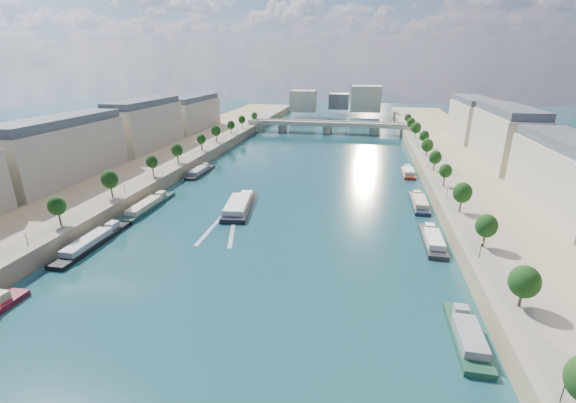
% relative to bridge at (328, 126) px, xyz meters
% --- Properties ---
extents(ground, '(700.00, 700.00, 0.00)m').
position_rel_bridge_xyz_m(ground, '(0.00, -130.18, -5.08)').
color(ground, '#0C3136').
rests_on(ground, ground).
extents(quay_left, '(44.00, 520.00, 5.00)m').
position_rel_bridge_xyz_m(quay_left, '(-72.00, -130.18, -2.58)').
color(quay_left, '#9E8460').
rests_on(quay_left, ground).
extents(quay_right, '(44.00, 520.00, 5.00)m').
position_rel_bridge_xyz_m(quay_right, '(72.00, -130.18, -2.58)').
color(quay_right, '#9E8460').
rests_on(quay_right, ground).
extents(pave_left, '(14.00, 520.00, 0.10)m').
position_rel_bridge_xyz_m(pave_left, '(-57.00, -130.18, -0.03)').
color(pave_left, gray).
rests_on(pave_left, quay_left).
extents(pave_right, '(14.00, 520.00, 0.10)m').
position_rel_bridge_xyz_m(pave_right, '(57.00, -130.18, -0.03)').
color(pave_right, gray).
rests_on(pave_right, quay_right).
extents(trees_left, '(4.80, 268.80, 8.26)m').
position_rel_bridge_xyz_m(trees_left, '(-55.00, -128.18, 5.39)').
color(trees_left, '#382B1E').
rests_on(trees_left, ground).
extents(trees_right, '(4.80, 268.80, 8.26)m').
position_rel_bridge_xyz_m(trees_right, '(55.00, -120.18, 5.39)').
color(trees_right, '#382B1E').
rests_on(trees_right, ground).
extents(lamps_left, '(0.36, 200.36, 4.28)m').
position_rel_bridge_xyz_m(lamps_left, '(-52.50, -140.18, 2.70)').
color(lamps_left, black).
rests_on(lamps_left, ground).
extents(lamps_right, '(0.36, 200.36, 4.28)m').
position_rel_bridge_xyz_m(lamps_right, '(52.50, -125.18, 2.70)').
color(lamps_right, black).
rests_on(lamps_right, ground).
extents(buildings_left, '(16.00, 226.00, 23.20)m').
position_rel_bridge_xyz_m(buildings_left, '(-85.00, -118.18, 11.37)').
color(buildings_left, '#C4B397').
rests_on(buildings_left, ground).
extents(buildings_right, '(16.00, 226.00, 23.20)m').
position_rel_bridge_xyz_m(buildings_right, '(85.00, -118.18, 11.37)').
color(buildings_right, '#C4B397').
rests_on(buildings_right, ground).
extents(skyline, '(79.00, 42.00, 22.00)m').
position_rel_bridge_xyz_m(skyline, '(3.19, 89.34, 9.57)').
color(skyline, '#C4B397').
rests_on(skyline, ground).
extents(bridge, '(112.00, 12.00, 8.15)m').
position_rel_bridge_xyz_m(bridge, '(0.00, 0.00, 0.00)').
color(bridge, '#C1B79E').
rests_on(bridge, ground).
extents(tour_barge, '(11.89, 28.91, 3.81)m').
position_rel_bridge_xyz_m(tour_barge, '(-14.94, -152.88, -4.02)').
color(tour_barge, black).
rests_on(tour_barge, ground).
extents(wake, '(11.21, 26.02, 0.04)m').
position_rel_bridge_xyz_m(wake, '(-14.94, -169.48, -5.06)').
color(wake, silver).
rests_on(wake, ground).
extents(moored_barges_left, '(5.00, 159.32, 3.60)m').
position_rel_bridge_xyz_m(moored_barges_left, '(-45.50, -186.92, -4.24)').
color(moored_barges_left, '#1C273D').
rests_on(moored_barges_left, ground).
extents(moored_barges_right, '(5.00, 166.11, 3.60)m').
position_rel_bridge_xyz_m(moored_barges_right, '(45.50, -173.80, -4.24)').
color(moored_barges_right, black).
rests_on(moored_barges_right, ground).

